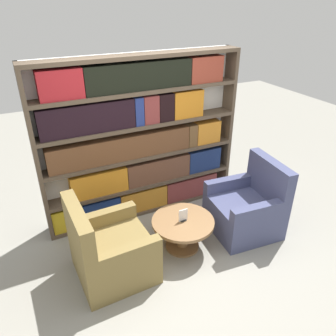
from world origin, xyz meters
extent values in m
plane|color=gray|center=(0.00, 0.00, 0.00)|extent=(14.00, 14.00, 0.00)
cube|color=silver|center=(0.00, 1.36, 1.13)|extent=(2.79, 0.05, 2.26)
cube|color=brown|center=(-1.37, 1.23, 1.13)|extent=(0.05, 0.30, 2.26)
cube|color=brown|center=(1.37, 1.23, 1.13)|extent=(0.05, 0.30, 2.26)
cube|color=brown|center=(0.00, 1.23, 0.03)|extent=(2.69, 0.30, 0.05)
cube|color=brown|center=(0.00, 1.23, 0.45)|extent=(2.69, 0.30, 0.05)
cube|color=brown|center=(0.00, 1.23, 0.90)|extent=(2.69, 0.30, 0.05)
cube|color=brown|center=(0.00, 1.23, 1.35)|extent=(2.69, 0.30, 0.05)
cube|color=brown|center=(0.00, 1.23, 1.80)|extent=(2.69, 0.30, 0.05)
cube|color=brown|center=(0.00, 1.23, 2.23)|extent=(2.69, 0.30, 0.05)
cube|color=gold|center=(-1.14, 1.21, 0.22)|extent=(0.39, 0.20, 0.33)
cube|color=navy|center=(-0.67, 1.21, 0.22)|extent=(0.53, 0.20, 0.33)
cube|color=orange|center=(-0.04, 1.21, 0.22)|extent=(0.72, 0.20, 0.33)
cube|color=brown|center=(0.76, 1.21, 0.22)|extent=(0.87, 0.20, 0.33)
cube|color=orange|center=(-0.66, 1.21, 0.65)|extent=(0.76, 0.20, 0.34)
cube|color=brown|center=(0.21, 1.21, 0.65)|extent=(0.96, 0.20, 0.34)
cube|color=navy|center=(0.97, 1.21, 0.65)|extent=(0.54, 0.20, 0.34)
cube|color=brown|center=(-0.30, 1.21, 1.09)|extent=(1.93, 0.20, 0.32)
cube|color=brown|center=(0.74, 1.21, 1.09)|extent=(0.14, 0.20, 0.32)
cube|color=orange|center=(1.01, 1.21, 1.09)|extent=(0.38, 0.20, 0.32)
cube|color=black|center=(-0.71, 1.21, 1.56)|extent=(1.16, 0.20, 0.37)
cube|color=navy|center=(-0.06, 1.21, 1.56)|extent=(0.12, 0.20, 0.37)
cube|color=brown|center=(0.11, 1.21, 1.56)|extent=(0.21, 0.20, 0.37)
cube|color=black|center=(0.32, 1.21, 1.56)|extent=(0.21, 0.20, 0.37)
cube|color=orange|center=(0.66, 1.21, 1.56)|extent=(0.44, 0.20, 0.37)
cube|color=#A61F25|center=(-0.96, 1.21, 2.00)|extent=(0.50, 0.20, 0.34)
cube|color=black|center=(-0.02, 1.21, 2.00)|extent=(1.38, 0.20, 0.34)
cube|color=maroon|center=(0.92, 1.21, 2.00)|extent=(0.48, 0.20, 0.34)
cube|color=olive|center=(-0.80, 0.19, 0.23)|extent=(0.86, 0.85, 0.46)
cube|color=olive|center=(-1.14, 0.18, 0.73)|extent=(0.17, 0.83, 0.54)
cube|color=olive|center=(-0.71, -0.16, 0.55)|extent=(0.69, 0.14, 0.17)
cube|color=olive|center=(-0.74, 0.55, 0.55)|extent=(0.69, 0.14, 0.17)
cube|color=#42476B|center=(1.02, 0.19, 0.23)|extent=(0.90, 0.89, 0.46)
cube|color=#42476B|center=(1.36, 0.16, 0.73)|extent=(0.21, 0.83, 0.54)
cube|color=#42476B|center=(0.98, 0.55, 0.55)|extent=(0.69, 0.18, 0.17)
cube|color=#42476B|center=(0.92, -0.15, 0.55)|extent=(0.69, 0.18, 0.17)
cylinder|color=brown|center=(0.11, 0.23, 0.19)|extent=(0.14, 0.14, 0.38)
cylinder|color=brown|center=(0.11, 0.23, 0.01)|extent=(0.43, 0.43, 0.03)
cylinder|color=brown|center=(0.11, 0.23, 0.40)|extent=(0.78, 0.78, 0.04)
cube|color=black|center=(0.11, 0.23, 0.42)|extent=(0.07, 0.06, 0.01)
cube|color=white|center=(0.11, 0.23, 0.50)|extent=(0.12, 0.01, 0.16)
camera|label=1|loc=(-1.47, -2.61, 2.90)|focal=35.00mm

